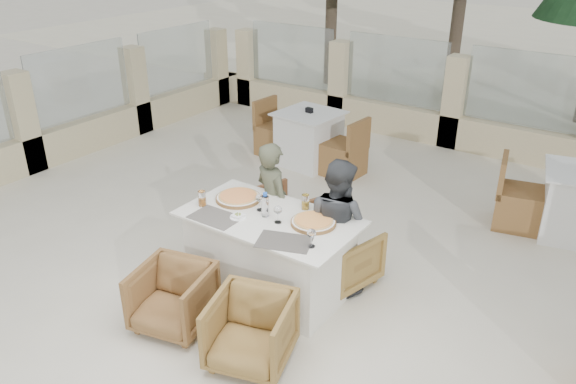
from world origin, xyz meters
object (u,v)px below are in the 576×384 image
Objects in this scene: pizza_right at (313,222)px; armchair_far_left at (278,217)px; beer_glass_right at (305,202)px; bg_table_a at (309,139)px; beer_glass_left at (202,198)px; olive_dish at (238,216)px; armchair_near_right at (251,331)px; dining_table at (270,253)px; wine_glass_near at (278,213)px; pizza_left at (238,197)px; diner_left at (273,203)px; armchair_far_right at (342,255)px; water_bottle at (265,205)px; diner_right at (337,225)px; armchair_near_left at (173,298)px; wine_glass_corner at (311,237)px; wine_glass_centre at (260,201)px.

armchair_far_left is at bearing 142.67° from pizza_right.
beer_glass_right reaches higher than bg_table_a.
beer_glass_left is at bearing 98.90° from armchair_far_left.
olive_dish is 0.17× the size of armchair_far_left.
armchair_near_right is 4.10m from bg_table_a.
dining_table is 2.46× the size of armchair_far_left.
dining_table is 8.70× the size of wine_glass_near.
pizza_left reaches higher than pizza_right.
beer_glass_left is 0.11× the size of diner_left.
dining_table is 0.70m from armchair_far_right.
beer_glass_left is 1.42m from armchair_near_right.
water_bottle is 1.27× the size of wine_glass_near.
bg_table_a is (-1.82, 3.67, 0.10)m from armchair_near_right.
armchair_near_right is 0.49× the size of diner_right.
dining_table is 1.25× the size of diner_left.
diner_right is at bearing -47.46° from bg_table_a.
armchair_far_right is at bearing 43.43° from water_bottle.
armchair_far_right is 1.01× the size of armchair_near_left.
olive_dish is 1.07m from armchair_far_left.
beer_glass_left is at bearing -149.40° from beer_glass_right.
wine_glass_near is at bearing 150.38° from diner_left.
water_bottle is 1.17m from armchair_near_right.
armchair_far_left is at bearing 103.61° from olive_dish.
pizza_left is 0.40m from diner_left.
wine_glass_centre is at bearing 159.35° from wine_glass_corner.
pizza_right is 2.75× the size of beer_glass_left.
armchair_far_left is (-0.62, 0.43, -0.54)m from beer_glass_right.
armchair_near_left is (-0.95, -0.69, -0.58)m from wine_glass_corner.
wine_glass_near is at bearing 20.86° from olive_dish.
bg_table_a is at bearing 103.57° from beer_glass_left.
olive_dish is (-0.07, -0.23, -0.07)m from wine_glass_centre.
water_bottle reaches higher than beer_glass_left.
pizza_right is (0.40, 0.11, 0.41)m from dining_table.
pizza_left is 0.98m from diner_right.
water_bottle reaches higher than armchair_near_right.
beer_glass_left reaches higher than armchair_near_left.
pizza_left reaches higher than armchair_near_right.
wine_glass_corner reaches higher than armchair_far_right.
armchair_near_left is at bearing 106.70° from diner_left.
pizza_right is 1.11m from armchair_near_right.
diner_left is at bearing 165.30° from beer_glass_right.
diner_right is (-0.12, 0.63, -0.21)m from wine_glass_corner.
diner_right reaches higher than wine_glass_centre.
pizza_right is at bearing 15.39° from dining_table.
diner_right is (0.91, -0.34, 0.35)m from armchair_far_left.
bg_table_a is at bearing 99.95° from armchair_near_right.
diner_right is at bearing 27.48° from beer_glass_left.
wine_glass_near is at bearing 147.10° from armchair_far_left.
diner_right reaches higher than wine_glass_corner.
diner_left is (0.36, 0.61, -0.20)m from beer_glass_left.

